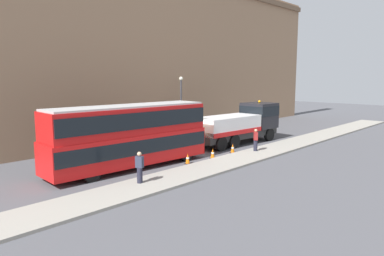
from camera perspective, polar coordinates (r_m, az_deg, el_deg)
ground_plane at (r=27.86m, az=0.06°, el=-3.89°), size 120.00×120.00×0.00m
near_kerb at (r=25.23m, az=7.08°, el=-5.06°), size 60.00×2.80×0.15m
building_facade at (r=32.86m, az=-9.70°, el=11.98°), size 60.00×1.50×16.00m
recovery_tow_truck at (r=31.68m, az=7.72°, el=0.73°), size 10.21×3.15×3.67m
double_decker_bus at (r=23.04m, az=-9.85°, el=-0.92°), size 11.15×3.18×4.06m
pedestrian_onlooker at (r=19.50m, az=-8.34°, el=-6.28°), size 0.39×0.47×1.71m
pedestrian_bystander at (r=27.95m, az=10.10°, el=-1.92°), size 0.47×0.47×1.71m
traffic_cone_near_bus at (r=24.18m, az=-0.69°, el=-4.93°), size 0.36×0.36×0.72m
traffic_cone_midway at (r=25.80m, az=3.31°, el=-4.11°), size 0.36×0.36×0.72m
traffic_cone_near_truck at (r=27.78m, az=6.49°, el=-3.26°), size 0.36×0.36×0.72m
street_lamp at (r=33.91m, az=-1.75°, el=4.19°), size 0.36×0.36×5.83m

